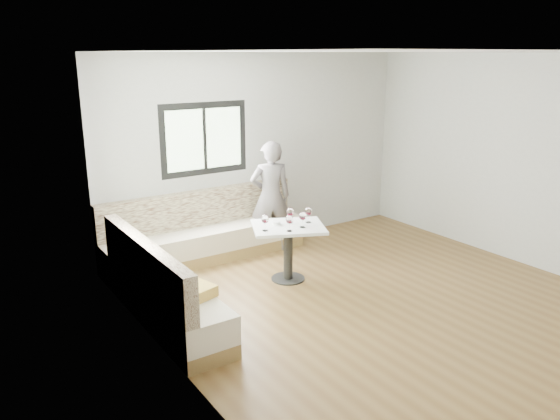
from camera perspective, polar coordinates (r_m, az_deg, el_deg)
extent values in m
cube|color=brown|center=(6.60, 9.65, -9.09)|extent=(5.00, 5.00, 0.01)
cube|color=white|center=(5.99, 10.95, 15.96)|extent=(5.00, 5.00, 0.01)
cube|color=#B7B7B2|center=(8.09, -2.11, 6.23)|extent=(5.00, 0.01, 2.80)
cube|color=#B7B7B2|center=(4.81, -11.81, -0.98)|extent=(0.01, 5.00, 2.80)
cube|color=#B7B7B2|center=(8.06, 23.27, 4.89)|extent=(0.01, 5.00, 2.80)
cube|color=black|center=(7.62, -7.90, 7.37)|extent=(1.30, 0.02, 1.00)
cube|color=black|center=(5.57, -15.39, 3.77)|extent=(0.02, 1.30, 1.00)
cube|color=olive|center=(7.72, -7.59, -4.58)|extent=(2.90, 0.55, 0.16)
cube|color=beige|center=(7.64, -7.65, -3.01)|extent=(2.90, 0.55, 0.29)
cube|color=beige|center=(7.70, -8.44, 0.20)|extent=(2.90, 0.14, 0.50)
cube|color=olive|center=(6.11, -11.67, -10.57)|extent=(0.55, 2.25, 0.16)
cube|color=beige|center=(6.01, -11.79, -8.65)|extent=(0.55, 2.25, 0.29)
cube|color=beige|center=(5.79, -13.90, -5.49)|extent=(0.14, 2.25, 0.50)
cube|color=gold|center=(5.54, -9.25, -8.40)|extent=(0.47, 0.47, 0.11)
cylinder|color=black|center=(7.03, 0.84, -7.16)|extent=(0.43, 0.43, 0.02)
cylinder|color=black|center=(6.91, 0.85, -4.63)|extent=(0.12, 0.12, 0.68)
cube|color=silver|center=(6.79, 0.86, -1.79)|extent=(1.08, 0.99, 0.04)
imported|color=#5E585A|center=(7.81, -1.00, 1.41)|extent=(0.68, 0.57, 1.61)
cylinder|color=white|center=(6.82, -0.38, -1.35)|extent=(0.10, 0.10, 0.04)
sphere|color=black|center=(6.83, -0.32, -1.22)|extent=(0.02, 0.02, 0.02)
sphere|color=black|center=(6.82, -0.50, -1.26)|extent=(0.02, 0.02, 0.02)
sphere|color=black|center=(6.81, -0.29, -1.29)|extent=(0.02, 0.02, 0.02)
cylinder|color=white|center=(6.59, -1.56, -2.15)|extent=(0.07, 0.07, 0.01)
cylinder|color=white|center=(6.57, -1.56, -1.76)|extent=(0.01, 0.01, 0.09)
ellipsoid|color=white|center=(6.54, -1.57, -0.94)|extent=(0.09, 0.09, 0.11)
cylinder|color=#4C0512|center=(6.55, -1.56, -1.16)|extent=(0.06, 0.06, 0.02)
cylinder|color=white|center=(6.57, 0.99, -2.20)|extent=(0.07, 0.07, 0.01)
cylinder|color=white|center=(6.55, 1.00, -1.81)|extent=(0.01, 0.01, 0.09)
ellipsoid|color=white|center=(6.52, 1.00, -0.98)|extent=(0.09, 0.09, 0.11)
cylinder|color=#4C0512|center=(6.53, 1.00, -1.21)|extent=(0.06, 0.06, 0.02)
cylinder|color=white|center=(6.71, 2.37, -1.81)|extent=(0.07, 0.07, 0.01)
cylinder|color=white|center=(6.70, 2.38, -1.42)|extent=(0.01, 0.01, 0.09)
ellipsoid|color=white|center=(6.67, 2.39, -0.61)|extent=(0.09, 0.09, 0.11)
cylinder|color=#4C0512|center=(6.68, 2.39, -0.83)|extent=(0.06, 0.06, 0.02)
cylinder|color=white|center=(6.88, 1.05, -1.35)|extent=(0.07, 0.07, 0.01)
cylinder|color=white|center=(6.86, 1.06, -0.98)|extent=(0.01, 0.01, 0.09)
ellipsoid|color=white|center=(6.84, 1.06, -0.18)|extent=(0.09, 0.09, 0.11)
cylinder|color=#4C0512|center=(6.84, 1.06, -0.40)|extent=(0.06, 0.06, 0.02)
cylinder|color=white|center=(6.91, 2.96, -1.28)|extent=(0.07, 0.07, 0.01)
cylinder|color=white|center=(6.90, 2.97, -0.91)|extent=(0.01, 0.01, 0.09)
ellipsoid|color=white|center=(6.87, 2.98, -0.12)|extent=(0.09, 0.09, 0.11)
cylinder|color=#4C0512|center=(6.88, 2.98, -0.34)|extent=(0.06, 0.06, 0.02)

